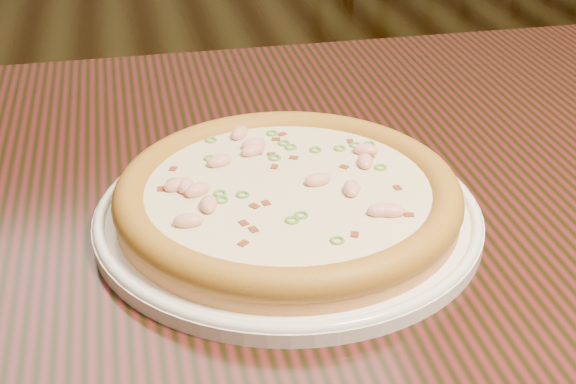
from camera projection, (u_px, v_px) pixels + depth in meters
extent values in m
cube|color=black|center=(398.00, 199.00, 0.78)|extent=(1.20, 0.80, 0.04)
cylinder|color=white|center=(288.00, 216.00, 0.70)|extent=(0.34, 0.34, 0.01)
torus|color=white|center=(288.00, 210.00, 0.70)|extent=(0.33, 0.33, 0.01)
cylinder|color=#D38B48|center=(288.00, 201.00, 0.69)|extent=(0.29, 0.29, 0.02)
torus|color=#AE862B|center=(288.00, 192.00, 0.69)|extent=(0.30, 0.30, 0.03)
cylinder|color=beige|center=(288.00, 189.00, 0.69)|extent=(0.25, 0.25, 0.00)
ellipsoid|color=#F2B29E|center=(185.00, 185.00, 0.68)|extent=(0.02, 0.02, 0.01)
ellipsoid|color=#F2B29E|center=(352.00, 188.00, 0.68)|extent=(0.02, 0.03, 0.01)
ellipsoid|color=#F2B29E|center=(254.00, 144.00, 0.75)|extent=(0.03, 0.02, 0.01)
ellipsoid|color=#F2B29E|center=(381.00, 210.00, 0.64)|extent=(0.02, 0.01, 0.01)
ellipsoid|color=#F2B29E|center=(390.00, 210.00, 0.64)|extent=(0.03, 0.02, 0.01)
ellipsoid|color=#F2B29E|center=(197.00, 190.00, 0.67)|extent=(0.03, 0.02, 0.01)
ellipsoid|color=#F2B29E|center=(253.00, 150.00, 0.74)|extent=(0.03, 0.02, 0.01)
ellipsoid|color=#F2B29E|center=(365.00, 161.00, 0.72)|extent=(0.02, 0.03, 0.01)
ellipsoid|color=#F2B29E|center=(177.00, 185.00, 0.68)|extent=(0.03, 0.02, 0.01)
ellipsoid|color=#F2B29E|center=(366.00, 150.00, 0.74)|extent=(0.03, 0.02, 0.01)
ellipsoid|color=#F2B29E|center=(208.00, 204.00, 0.65)|extent=(0.02, 0.03, 0.01)
ellipsoid|color=#F2B29E|center=(240.00, 133.00, 0.77)|extent=(0.02, 0.03, 0.01)
ellipsoid|color=#F2B29E|center=(188.00, 221.00, 0.63)|extent=(0.02, 0.02, 0.01)
ellipsoid|color=#F2B29E|center=(219.00, 161.00, 0.72)|extent=(0.03, 0.02, 0.01)
ellipsoid|color=#F2B29E|center=(318.00, 180.00, 0.69)|extent=(0.03, 0.02, 0.01)
cube|color=maroon|center=(370.00, 157.00, 0.73)|extent=(0.01, 0.01, 0.00)
cube|color=maroon|center=(161.00, 190.00, 0.68)|extent=(0.01, 0.01, 0.00)
cube|color=maroon|center=(350.00, 142.00, 0.76)|extent=(0.01, 0.01, 0.00)
cube|color=maroon|center=(282.00, 135.00, 0.77)|extent=(0.01, 0.01, 0.00)
cube|color=maroon|center=(244.00, 224.00, 0.63)|extent=(0.01, 0.01, 0.00)
cube|color=maroon|center=(276.00, 140.00, 0.76)|extent=(0.01, 0.01, 0.00)
cube|color=maroon|center=(397.00, 189.00, 0.68)|extent=(0.01, 0.01, 0.00)
cube|color=maroon|center=(271.00, 155.00, 0.74)|extent=(0.01, 0.01, 0.00)
cube|color=maroon|center=(409.00, 216.00, 0.64)|extent=(0.01, 0.01, 0.00)
cube|color=maroon|center=(379.00, 211.00, 0.65)|extent=(0.01, 0.01, 0.00)
cube|color=maroon|center=(188.00, 185.00, 0.69)|extent=(0.01, 0.01, 0.00)
cube|color=maroon|center=(274.00, 168.00, 0.72)|extent=(0.01, 0.01, 0.00)
cube|color=maroon|center=(254.00, 231.00, 0.63)|extent=(0.01, 0.01, 0.00)
cube|color=maroon|center=(344.00, 168.00, 0.72)|extent=(0.01, 0.01, 0.00)
cube|color=maroon|center=(294.00, 159.00, 0.73)|extent=(0.01, 0.01, 0.00)
cube|color=maroon|center=(254.00, 207.00, 0.66)|extent=(0.01, 0.01, 0.00)
cube|color=maroon|center=(257.00, 154.00, 0.74)|extent=(0.01, 0.01, 0.00)
cube|color=maroon|center=(243.00, 244.00, 0.61)|extent=(0.01, 0.01, 0.00)
cube|color=maroon|center=(355.00, 236.00, 0.62)|extent=(0.01, 0.01, 0.00)
cube|color=maroon|center=(173.00, 170.00, 0.71)|extent=(0.01, 0.01, 0.00)
cube|color=maroon|center=(266.00, 204.00, 0.66)|extent=(0.01, 0.01, 0.00)
torus|color=#5D9434|center=(355.00, 145.00, 0.75)|extent=(0.02, 0.02, 0.00)
torus|color=#5D9434|center=(221.00, 200.00, 0.66)|extent=(0.02, 0.02, 0.00)
torus|color=#5D9434|center=(369.00, 144.00, 0.75)|extent=(0.02, 0.02, 0.00)
torus|color=#5D9434|center=(272.00, 133.00, 0.78)|extent=(0.01, 0.01, 0.00)
torus|color=#5D9434|center=(312.00, 181.00, 0.69)|extent=(0.01, 0.01, 0.00)
torus|color=#5D9434|center=(284.00, 143.00, 0.76)|extent=(0.01, 0.01, 0.00)
torus|color=#5D9434|center=(220.00, 194.00, 0.67)|extent=(0.01, 0.01, 0.00)
torus|color=#5D9434|center=(173.00, 182.00, 0.69)|extent=(0.02, 0.02, 0.00)
torus|color=#5D9434|center=(337.00, 241.00, 0.61)|extent=(0.01, 0.01, 0.00)
torus|color=#5D9434|center=(210.00, 159.00, 0.73)|extent=(0.01, 0.01, 0.00)
torus|color=#5D9434|center=(381.00, 168.00, 0.71)|extent=(0.02, 0.02, 0.00)
torus|color=#5D9434|center=(340.00, 148.00, 0.75)|extent=(0.02, 0.02, 0.00)
torus|color=#5D9434|center=(275.00, 158.00, 0.73)|extent=(0.02, 0.02, 0.00)
torus|color=#5D9434|center=(301.00, 215.00, 0.64)|extent=(0.02, 0.02, 0.00)
torus|color=#5D9434|center=(354.00, 187.00, 0.68)|extent=(0.02, 0.02, 0.00)
torus|color=#5D9434|center=(291.00, 147.00, 0.75)|extent=(0.01, 0.01, 0.00)
torus|color=#5D9434|center=(243.00, 195.00, 0.67)|extent=(0.02, 0.02, 0.00)
torus|color=#5D9434|center=(315.00, 150.00, 0.74)|extent=(0.02, 0.02, 0.00)
torus|color=#5D9434|center=(292.00, 220.00, 0.64)|extent=(0.01, 0.01, 0.00)
torus|color=#5D9434|center=(211.00, 140.00, 0.76)|extent=(0.02, 0.02, 0.00)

